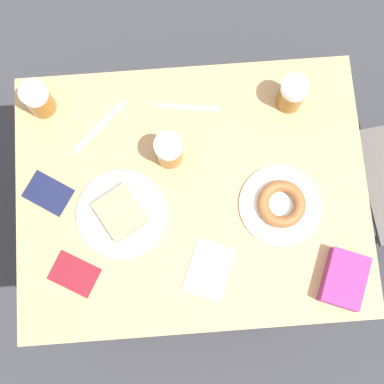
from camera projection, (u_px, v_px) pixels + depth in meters
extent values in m
plane|color=#333338|center=(192.00, 226.00, 2.24)|extent=(8.00, 8.00, 0.00)
cube|color=tan|center=(192.00, 194.00, 1.55)|extent=(0.78, 1.01, 0.03)
cylinder|color=black|center=(59.00, 129.00, 1.96)|extent=(0.04, 0.04, 0.69)
cylinder|color=black|center=(64.00, 324.00, 1.83)|extent=(0.04, 0.04, 0.69)
cylinder|color=black|center=(310.00, 111.00, 1.97)|extent=(0.04, 0.04, 0.69)
cylinder|color=black|center=(334.00, 303.00, 1.84)|extent=(0.04, 0.04, 0.69)
cylinder|color=#514C47|center=(341.00, 156.00, 2.07)|extent=(0.03, 0.03, 0.45)
cylinder|color=#514C47|center=(363.00, 244.00, 2.00)|extent=(0.03, 0.03, 0.45)
cylinder|color=white|center=(122.00, 214.00, 1.51)|extent=(0.26, 0.26, 0.01)
cube|color=tan|center=(121.00, 213.00, 1.49)|extent=(0.17, 0.16, 0.03)
cylinder|color=white|center=(280.00, 205.00, 1.52)|extent=(0.24, 0.24, 0.01)
torus|color=brown|center=(281.00, 204.00, 1.50)|extent=(0.14, 0.14, 0.03)
cylinder|color=#8C5619|center=(291.00, 96.00, 1.54)|extent=(0.08, 0.08, 0.10)
cylinder|color=white|center=(295.00, 88.00, 1.48)|extent=(0.08, 0.08, 0.03)
cylinder|color=#8C5619|center=(169.00, 152.00, 1.51)|extent=(0.08, 0.08, 0.10)
cylinder|color=white|center=(168.00, 146.00, 1.45)|extent=(0.08, 0.08, 0.03)
cylinder|color=#8C5619|center=(39.00, 101.00, 1.54)|extent=(0.08, 0.08, 0.10)
cylinder|color=white|center=(33.00, 93.00, 1.48)|extent=(0.08, 0.08, 0.03)
cube|color=white|center=(209.00, 270.00, 1.49)|extent=(0.18, 0.16, 0.00)
cube|color=silver|center=(188.00, 107.00, 1.58)|extent=(0.04, 0.19, 0.00)
cube|color=silver|center=(100.00, 126.00, 1.57)|extent=(0.16, 0.16, 0.00)
cube|color=maroon|center=(75.00, 274.00, 1.48)|extent=(0.14, 0.15, 0.01)
cube|color=#141938|center=(48.00, 193.00, 1.53)|extent=(0.14, 0.15, 0.01)
cube|color=#8C2366|center=(344.00, 279.00, 1.46)|extent=(0.18, 0.15, 0.05)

